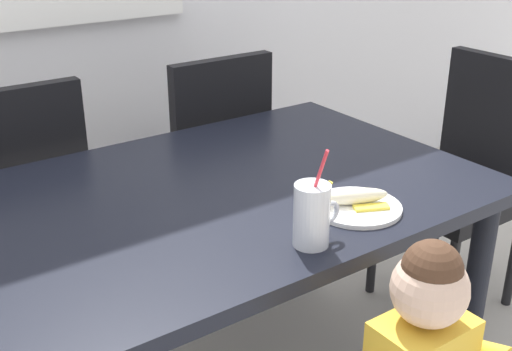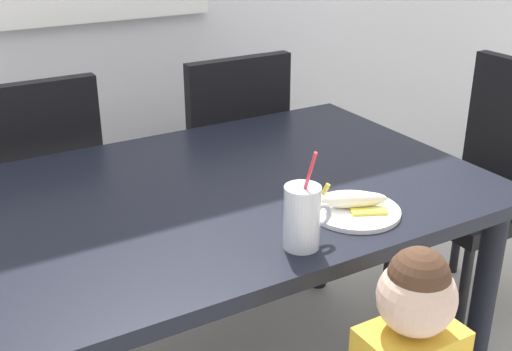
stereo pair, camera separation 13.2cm
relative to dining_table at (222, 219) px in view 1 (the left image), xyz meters
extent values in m
cube|color=black|center=(0.00, 0.00, 0.08)|extent=(1.44, 0.98, 0.04)
cylinder|color=black|center=(0.64, -0.41, -0.30)|extent=(0.07, 0.07, 0.72)
cylinder|color=black|center=(0.64, 0.41, -0.30)|extent=(0.07, 0.07, 0.72)
cube|color=black|center=(-0.36, 0.81, -0.21)|extent=(0.44, 0.44, 0.06)
cube|color=black|center=(-0.36, 0.61, 0.06)|extent=(0.42, 0.05, 0.48)
cylinder|color=black|center=(-0.17, 1.00, -0.45)|extent=(0.04, 0.04, 0.42)
cylinder|color=black|center=(-0.17, 0.62, -0.45)|extent=(0.04, 0.04, 0.42)
cube|color=black|center=(0.37, 0.77, -0.21)|extent=(0.44, 0.44, 0.06)
cube|color=black|center=(0.37, 0.57, 0.06)|extent=(0.42, 0.05, 0.48)
cylinder|color=black|center=(0.56, 0.96, -0.45)|extent=(0.04, 0.04, 0.42)
cylinder|color=black|center=(0.18, 0.96, -0.45)|extent=(0.04, 0.04, 0.42)
cylinder|color=black|center=(0.56, 0.58, -0.45)|extent=(0.04, 0.04, 0.42)
cylinder|color=black|center=(0.18, 0.58, -0.45)|extent=(0.04, 0.04, 0.42)
cube|color=black|center=(1.02, 0.01, -0.21)|extent=(0.44, 0.44, 0.06)
cube|color=black|center=(1.22, 0.01, 0.06)|extent=(0.05, 0.42, 0.48)
cylinder|color=black|center=(0.83, 0.20, -0.45)|extent=(0.04, 0.04, 0.42)
cylinder|color=black|center=(0.83, -0.18, -0.45)|extent=(0.04, 0.04, 0.42)
cylinder|color=black|center=(1.21, 0.20, -0.45)|extent=(0.04, 0.04, 0.42)
sphere|color=beige|center=(0.12, -0.64, 0.06)|extent=(0.17, 0.17, 0.17)
sphere|color=#472D1E|center=(0.12, -0.64, 0.11)|extent=(0.13, 0.13, 0.13)
cylinder|color=gold|center=(0.26, -0.66, -0.14)|extent=(0.05, 0.24, 0.13)
cylinder|color=silver|center=(0.00, -0.38, 0.17)|extent=(0.08, 0.08, 0.15)
cylinder|color=beige|center=(0.00, -0.38, 0.14)|extent=(0.07, 0.07, 0.08)
torus|color=silver|center=(0.05, -0.38, 0.16)|extent=(0.06, 0.01, 0.06)
cylinder|color=#E5333F|center=(0.00, -0.39, 0.24)|extent=(0.01, 0.08, 0.21)
cylinder|color=white|center=(0.21, -0.31, 0.10)|extent=(0.23, 0.23, 0.01)
ellipsoid|color=#F4EAC6|center=(0.22, -0.30, 0.13)|extent=(0.17, 0.11, 0.04)
cube|color=yellow|center=(0.23, -0.35, 0.11)|extent=(0.10, 0.07, 0.01)
cube|color=yellow|center=(0.25, -0.28, 0.11)|extent=(0.10, 0.07, 0.01)
cylinder|color=yellow|center=(0.15, -0.27, 0.16)|extent=(0.03, 0.02, 0.03)
camera|label=1|loc=(-0.85, -1.37, 0.83)|focal=45.17mm
camera|label=2|loc=(-0.74, -1.44, 0.83)|focal=45.17mm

